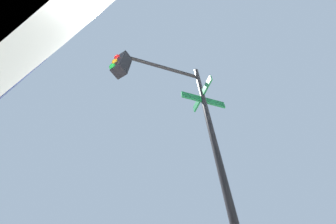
% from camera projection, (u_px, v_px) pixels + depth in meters
% --- Properties ---
extents(traffic_signal_near, '(1.93, 2.15, 6.29)m').
position_uv_depth(traffic_signal_near, '(167.00, 101.00, 3.79)').
color(traffic_signal_near, black).
rests_on(traffic_signal_near, ground_plane).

